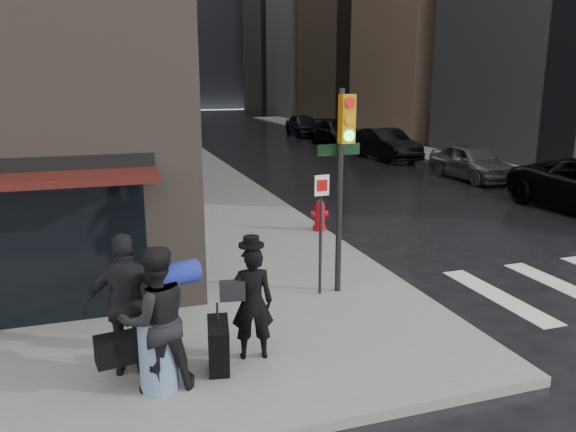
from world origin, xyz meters
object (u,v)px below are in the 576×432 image
Objects in this scene: fire_hydrant at (320,217)px; traffic_light at (341,165)px; man_greycoat at (128,304)px; parked_car_1 at (472,162)px; parked_car_2 at (385,144)px; parked_car_3 at (338,133)px; man_overcoat at (245,310)px; parked_car_4 at (303,125)px; man_jeans at (155,319)px.

traffic_light is at bearing -106.94° from fire_hydrant.
man_greycoat is 18.96m from parked_car_1.
parked_car_2 is (-0.54, 6.61, 0.06)m from parked_car_1.
traffic_light reaches higher than parked_car_1.
parked_car_2 is (9.98, 17.07, -1.80)m from traffic_light.
parked_car_3 is at bearing -112.30° from man_greycoat.
parked_car_2 is (8.66, 12.72, 0.28)m from fire_hydrant.
parked_car_2 reaches higher than fire_hydrant.
traffic_light is at bearing -129.38° from man_overcoat.
man_greycoat is 0.45× the size of parked_car_1.
man_overcoat is at bearing -125.42° from parked_car_2.
traffic_light is 19.86m from parked_car_2.
traffic_light is 25.81m from parked_car_3.
fire_hydrant is 0.18× the size of parked_car_4.
man_greycoat is at bearing -130.11° from fire_hydrant.
parked_car_3 is (13.69, 26.10, -0.34)m from man_jeans.
parked_car_4 is at bearing 66.82° from traffic_light.
parked_car_4 is (8.84, 25.94, 0.28)m from fire_hydrant.
fire_hydrant is at bearing -116.06° from parked_car_3.
traffic_light is 0.70× the size of parked_car_3.
parked_car_4 is (14.07, 32.14, -0.34)m from man_greycoat.
parked_car_1 is 0.80× the size of parked_car_3.
man_greycoat is 8.13m from fire_hydrant.
man_overcoat is at bearing -171.62° from man_jeans.
man_jeans is 0.40× the size of parked_car_2.
man_greycoat is 0.41× the size of parked_car_2.
man_greycoat reaches higher than man_overcoat.
man_greycoat is at bearing -70.30° from man_jeans.
man_greycoat is 0.52× the size of traffic_light.
fire_hydrant is 27.41m from parked_car_4.
parked_car_2 is at bearing -113.44° from man_overcoat.
man_greycoat reaches higher than parked_car_3.
man_overcoat is 0.49× the size of traffic_light.
fire_hydrant is at bearing -126.90° from parked_car_2.
man_overcoat is 0.96× the size of man_jeans.
parked_car_3 is at bearing 65.57° from fire_hydrant.
parked_car_2 is at bearing -119.83° from man_greycoat.
parked_car_2 reaches higher than parked_car_4.
man_greycoat is at bearing -109.95° from parked_car_4.
parked_car_2 is (12.30, 19.10, -0.13)m from man_overcoat.
man_greycoat is 23.47m from parked_car_2.
parked_car_2 is 0.90× the size of parked_car_3.
parked_car_3 is (8.78, 19.33, 0.27)m from fire_hydrant.
traffic_light is 0.87× the size of parked_car_1.
parked_car_4 is at bearing -107.19° from man_greycoat.
man_overcoat is at bearing -143.34° from traffic_light.
man_overcoat is at bearing -135.91° from parked_car_1.
fire_hydrant is 21.23m from parked_car_3.
parked_car_1 is at bearing -133.07° from man_greycoat.
man_overcoat is 0.40× the size of parked_car_4.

